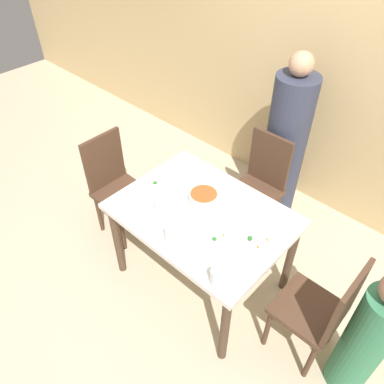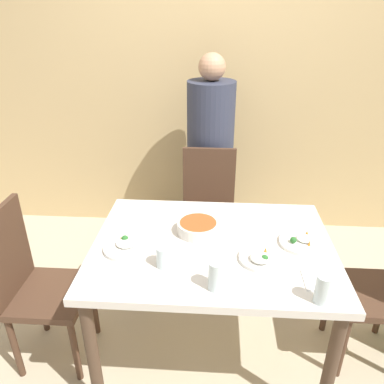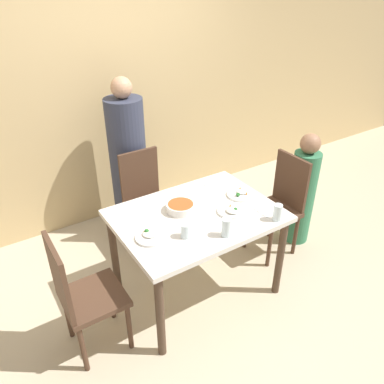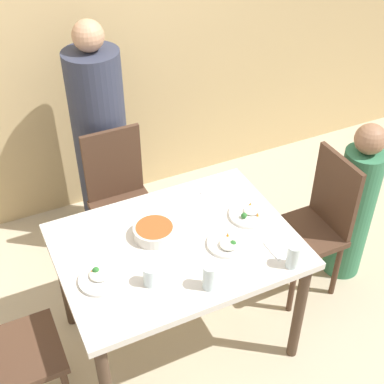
{
  "view_description": "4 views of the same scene",
  "coord_description": "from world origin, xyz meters",
  "px_view_note": "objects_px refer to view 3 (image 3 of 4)",
  "views": [
    {
      "loc": [
        1.2,
        -1.41,
        2.63
      ],
      "look_at": [
        -0.1,
        -0.0,
        0.9
      ],
      "focal_mm": 35.0,
      "sensor_mm": 36.0,
      "label": 1
    },
    {
      "loc": [
        -0.0,
        -1.59,
        1.85
      ],
      "look_at": [
        -0.11,
        0.09,
        1.02
      ],
      "focal_mm": 35.0,
      "sensor_mm": 36.0,
      "label": 2
    },
    {
      "loc": [
        -1.31,
        -1.96,
        2.33
      ],
      "look_at": [
        -0.07,
        -0.04,
        1.0
      ],
      "focal_mm": 35.0,
      "sensor_mm": 36.0,
      "label": 3
    },
    {
      "loc": [
        -0.79,
        -1.84,
        2.67
      ],
      "look_at": [
        0.12,
        0.06,
        1.02
      ],
      "focal_mm": 50.0,
      "sensor_mm": 36.0,
      "label": 4
    }
  ],
  "objects_px": {
    "plate_rice_adult": "(241,194)",
    "chair_child_spot": "(280,203)",
    "person_child": "(302,193)",
    "bowl_curry": "(181,207)",
    "chair_adult_spot": "(146,198)",
    "person_adult": "(129,165)",
    "glass_water_tall": "(277,213)"
  },
  "relations": [
    {
      "from": "bowl_curry",
      "to": "plate_rice_adult",
      "type": "bearing_deg",
      "value": -7.96
    },
    {
      "from": "chair_adult_spot",
      "to": "bowl_curry",
      "type": "height_order",
      "value": "chair_adult_spot"
    },
    {
      "from": "chair_child_spot",
      "to": "bowl_curry",
      "type": "height_order",
      "value": "chair_child_spot"
    },
    {
      "from": "person_adult",
      "to": "person_child",
      "type": "bearing_deg",
      "value": -40.23
    },
    {
      "from": "chair_child_spot",
      "to": "bowl_curry",
      "type": "relative_size",
      "value": 4.32
    },
    {
      "from": "glass_water_tall",
      "to": "person_adult",
      "type": "bearing_deg",
      "value": 107.72
    },
    {
      "from": "person_adult",
      "to": "plate_rice_adult",
      "type": "height_order",
      "value": "person_adult"
    },
    {
      "from": "chair_child_spot",
      "to": "person_child",
      "type": "bearing_deg",
      "value": 90.0
    },
    {
      "from": "person_child",
      "to": "plate_rice_adult",
      "type": "relative_size",
      "value": 4.83
    },
    {
      "from": "chair_adult_spot",
      "to": "person_adult",
      "type": "xyz_separation_m",
      "value": [
        0.0,
        0.34,
        0.21
      ]
    },
    {
      "from": "plate_rice_adult",
      "to": "chair_child_spot",
      "type": "bearing_deg",
      "value": 2.93
    },
    {
      "from": "chair_child_spot",
      "to": "plate_rice_adult",
      "type": "height_order",
      "value": "chair_child_spot"
    },
    {
      "from": "chair_child_spot",
      "to": "person_child",
      "type": "distance_m",
      "value": 0.29
    },
    {
      "from": "person_child",
      "to": "glass_water_tall",
      "type": "distance_m",
      "value": 0.96
    },
    {
      "from": "person_child",
      "to": "bowl_curry",
      "type": "bearing_deg",
      "value": 177.88
    },
    {
      "from": "plate_rice_adult",
      "to": "person_child",
      "type": "bearing_deg",
      "value": 1.85
    },
    {
      "from": "chair_adult_spot",
      "to": "glass_water_tall",
      "type": "relative_size",
      "value": 7.41
    },
    {
      "from": "person_adult",
      "to": "glass_water_tall",
      "type": "distance_m",
      "value": 1.61
    },
    {
      "from": "chair_child_spot",
      "to": "glass_water_tall",
      "type": "distance_m",
      "value": 0.74
    },
    {
      "from": "person_adult",
      "to": "person_child",
      "type": "height_order",
      "value": "person_adult"
    },
    {
      "from": "chair_child_spot",
      "to": "plate_rice_adult",
      "type": "bearing_deg",
      "value": -87.07
    },
    {
      "from": "person_adult",
      "to": "glass_water_tall",
      "type": "bearing_deg",
      "value": -72.28
    },
    {
      "from": "person_adult",
      "to": "chair_adult_spot",
      "type": "bearing_deg",
      "value": -90.0
    },
    {
      "from": "chair_adult_spot",
      "to": "plate_rice_adult",
      "type": "xyz_separation_m",
      "value": [
        0.49,
        -0.77,
        0.27
      ]
    },
    {
      "from": "person_child",
      "to": "bowl_curry",
      "type": "distance_m",
      "value": 1.35
    },
    {
      "from": "bowl_curry",
      "to": "plate_rice_adult",
      "type": "distance_m",
      "value": 0.54
    },
    {
      "from": "person_child",
      "to": "glass_water_tall",
      "type": "relative_size",
      "value": 8.72
    },
    {
      "from": "person_child",
      "to": "plate_rice_adult",
      "type": "height_order",
      "value": "person_child"
    },
    {
      "from": "plate_rice_adult",
      "to": "glass_water_tall",
      "type": "xyz_separation_m",
      "value": [
        -0.01,
        -0.42,
        0.05
      ]
    },
    {
      "from": "bowl_curry",
      "to": "plate_rice_adult",
      "type": "relative_size",
      "value": 0.95
    },
    {
      "from": "chair_child_spot",
      "to": "person_adult",
      "type": "bearing_deg",
      "value": -137.57
    },
    {
      "from": "chair_adult_spot",
      "to": "bowl_curry",
      "type": "xyz_separation_m",
      "value": [
        -0.04,
        -0.69,
        0.29
      ]
    }
  ]
}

